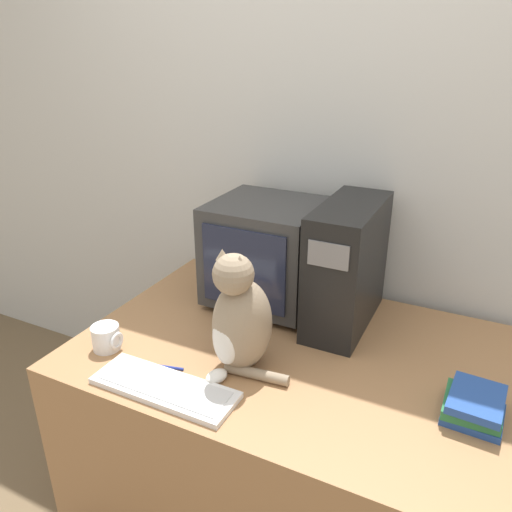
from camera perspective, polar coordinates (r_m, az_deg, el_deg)
name	(u,v)px	position (r m, az deg, el deg)	size (l,w,h in m)	color
wall_back	(349,164)	(2.00, 10.54, 10.29)	(7.00, 0.05, 2.50)	silver
desk	(287,431)	(1.95, 3.62, -19.37)	(1.41, 0.97, 0.74)	#9E7047
crt_monitor	(267,252)	(1.91, 1.21, 0.44)	(0.40, 0.39, 0.41)	#333333
computer_tower	(347,265)	(1.79, 10.33, -1.04)	(0.19, 0.45, 0.45)	black
keyboard	(165,387)	(1.55, -10.42, -14.56)	(0.45, 0.15, 0.02)	silver
cat	(240,320)	(1.53, -1.84, -7.31)	(0.29, 0.27, 0.40)	gray
book_stack	(474,406)	(1.54, 23.65, -15.43)	(0.16, 0.19, 0.07)	#234793
pen	(161,366)	(1.65, -10.79, -12.27)	(0.15, 0.04, 0.01)	navy
mug	(107,338)	(1.76, -16.71, -8.93)	(0.10, 0.09, 0.09)	white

